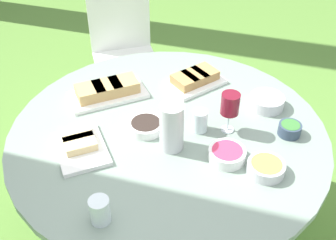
# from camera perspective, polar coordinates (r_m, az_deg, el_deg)

# --- Properties ---
(ground_plane) EXTENTS (40.00, 40.00, 0.00)m
(ground_plane) POSITION_cam_1_polar(r_m,az_deg,el_deg) (2.50, -0.00, -15.07)
(ground_plane) COLOR #5B8C38
(dining_table) EXTENTS (1.46, 1.46, 0.77)m
(dining_table) POSITION_cam_1_polar(r_m,az_deg,el_deg) (2.00, -0.00, -3.62)
(dining_table) COLOR #4C4C51
(dining_table) RESTS_ON ground_plane
(chair_near_right) EXTENTS (0.59, 0.60, 0.89)m
(chair_near_right) POSITION_cam_1_polar(r_m,az_deg,el_deg) (3.09, -6.03, 9.61)
(chair_near_right) COLOR white
(chair_near_right) RESTS_ON ground_plane
(water_pitcher) EXTENTS (0.11, 0.11, 0.22)m
(water_pitcher) POSITION_cam_1_polar(r_m,az_deg,el_deg) (1.78, 0.50, -0.92)
(water_pitcher) COLOR silver
(water_pitcher) RESTS_ON dining_table
(wine_glass) EXTENTS (0.08, 0.08, 0.20)m
(wine_glass) POSITION_cam_1_polar(r_m,az_deg,el_deg) (1.86, 8.41, 2.06)
(wine_glass) COLOR silver
(wine_glass) RESTS_ON dining_table
(platter_bread_main) EXTENTS (0.35, 0.33, 0.07)m
(platter_bread_main) POSITION_cam_1_polar(r_m,az_deg,el_deg) (2.23, 3.66, 5.55)
(platter_bread_main) COLOR white
(platter_bread_main) RESTS_ON dining_table
(platter_charcuterie) EXTENTS (0.35, 0.34, 0.06)m
(platter_charcuterie) POSITION_cam_1_polar(r_m,az_deg,el_deg) (1.86, -11.86, -3.26)
(platter_charcuterie) COLOR white
(platter_charcuterie) RESTS_ON dining_table
(platter_sandwich_side) EXTENTS (0.40, 0.42, 0.08)m
(platter_sandwich_side) POSITION_cam_1_polar(r_m,az_deg,el_deg) (2.15, -8.18, 3.95)
(platter_sandwich_side) COLOR white
(platter_sandwich_side) RESTS_ON dining_table
(bowl_fries) EXTENTS (0.15, 0.15, 0.05)m
(bowl_fries) POSITION_cam_1_polar(r_m,az_deg,el_deg) (1.76, 13.13, -6.25)
(bowl_fries) COLOR silver
(bowl_fries) RESTS_ON dining_table
(bowl_salad) EXTENTS (0.10, 0.10, 0.06)m
(bowl_salad) POSITION_cam_1_polar(r_m,az_deg,el_deg) (1.97, 16.16, -1.14)
(bowl_salad) COLOR #334256
(bowl_salad) RESTS_ON dining_table
(bowl_olives) EXTENTS (0.16, 0.16, 0.04)m
(bowl_olives) POSITION_cam_1_polar(r_m,az_deg,el_deg) (1.92, -3.03, -0.74)
(bowl_olives) COLOR white
(bowl_olives) RESTS_ON dining_table
(bowl_dip_red) EXTENTS (0.16, 0.16, 0.05)m
(bowl_dip_red) POSITION_cam_1_polar(r_m,az_deg,el_deg) (1.79, 7.99, -4.57)
(bowl_dip_red) COLOR white
(bowl_dip_red) RESTS_ON dining_table
(bowl_dip_cream) EXTENTS (0.17, 0.17, 0.06)m
(bowl_dip_cream) POSITION_cam_1_polar(r_m,az_deg,el_deg) (2.11, 13.23, 2.51)
(bowl_dip_cream) COLOR silver
(bowl_dip_cream) RESTS_ON dining_table
(cup_water_near) EXTENTS (0.08, 0.08, 0.11)m
(cup_water_near) POSITION_cam_1_polar(r_m,az_deg,el_deg) (1.55, -9.22, -12.00)
(cup_water_near) COLOR silver
(cup_water_near) RESTS_ON dining_table
(cup_water_far) EXTENTS (0.07, 0.07, 0.11)m
(cup_water_far) POSITION_cam_1_polar(r_m,az_deg,el_deg) (1.91, 4.33, -0.10)
(cup_water_far) COLOR silver
(cup_water_far) RESTS_ON dining_table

